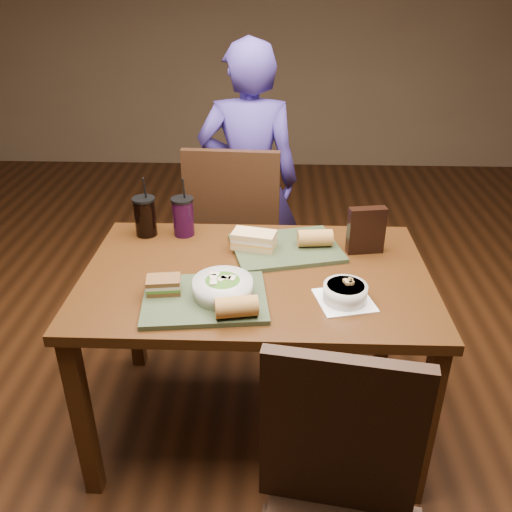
# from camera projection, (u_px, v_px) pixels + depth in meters

# --- Properties ---
(ground) EXTENTS (6.00, 6.00, 0.00)m
(ground) POSITION_uv_depth(u_px,v_px,m) (256.00, 419.00, 2.39)
(ground) COLOR #381C0B
(ground) RESTS_ON ground
(dining_table) EXTENTS (1.30, 0.85, 0.75)m
(dining_table) POSITION_uv_depth(u_px,v_px,m) (256.00, 293.00, 2.08)
(dining_table) COLOR #3F220C
(dining_table) RESTS_ON ground
(chair_far) EXTENTS (0.47, 0.47, 1.04)m
(chair_far) POSITION_uv_depth(u_px,v_px,m) (234.00, 233.00, 2.73)
(chair_far) COLOR black
(chair_far) RESTS_ON ground
(diner) EXTENTS (0.54, 0.36, 1.48)m
(diner) POSITION_uv_depth(u_px,v_px,m) (249.00, 182.00, 2.92)
(diner) COLOR #3F2F83
(diner) RESTS_ON ground
(tray_near) EXTENTS (0.45, 0.37, 0.02)m
(tray_near) POSITION_uv_depth(u_px,v_px,m) (205.00, 299.00, 1.86)
(tray_near) COLOR #303C23
(tray_near) RESTS_ON dining_table
(tray_far) EXTENTS (0.49, 0.41, 0.02)m
(tray_far) POSITION_uv_depth(u_px,v_px,m) (286.00, 248.00, 2.19)
(tray_far) COLOR #303C23
(tray_far) RESTS_ON dining_table
(salad_bowl) EXTENTS (0.21, 0.21, 0.07)m
(salad_bowl) POSITION_uv_depth(u_px,v_px,m) (223.00, 286.00, 1.85)
(salad_bowl) COLOR silver
(salad_bowl) RESTS_ON tray_near
(soup_bowl) EXTENTS (0.22, 0.22, 0.07)m
(soup_bowl) POSITION_uv_depth(u_px,v_px,m) (345.00, 292.00, 1.85)
(soup_bowl) COLOR white
(soup_bowl) RESTS_ON dining_table
(sandwich_near) EXTENTS (0.12, 0.09, 0.05)m
(sandwich_near) POSITION_uv_depth(u_px,v_px,m) (164.00, 285.00, 1.87)
(sandwich_near) COLOR #593819
(sandwich_near) RESTS_ON tray_near
(sandwich_far) EXTENTS (0.19, 0.13, 0.07)m
(sandwich_far) POSITION_uv_depth(u_px,v_px,m) (254.00, 240.00, 2.16)
(sandwich_far) COLOR tan
(sandwich_far) RESTS_ON tray_far
(baguette_near) EXTENTS (0.15, 0.09, 0.07)m
(baguette_near) POSITION_uv_depth(u_px,v_px,m) (237.00, 307.00, 1.74)
(baguette_near) COLOR #AD7533
(baguette_near) RESTS_ON tray_near
(baguette_far) EXTENTS (0.14, 0.08, 0.07)m
(baguette_far) POSITION_uv_depth(u_px,v_px,m) (315.00, 238.00, 2.17)
(baguette_far) COLOR #AD7533
(baguette_far) RESTS_ON tray_far
(cup_cola) EXTENTS (0.10, 0.10, 0.26)m
(cup_cola) POSITION_uv_depth(u_px,v_px,m) (145.00, 216.00, 2.28)
(cup_cola) COLOR black
(cup_cola) RESTS_ON dining_table
(cup_berry) EXTENTS (0.09, 0.09, 0.26)m
(cup_berry) POSITION_uv_depth(u_px,v_px,m) (183.00, 216.00, 2.28)
(cup_berry) COLOR black
(cup_berry) RESTS_ON dining_table
(chip_bag) EXTENTS (0.15, 0.07, 0.19)m
(chip_bag) POSITION_uv_depth(u_px,v_px,m) (366.00, 230.00, 2.14)
(chip_bag) COLOR black
(chip_bag) RESTS_ON dining_table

